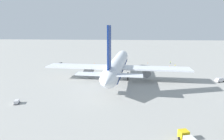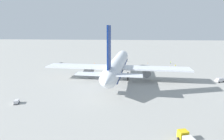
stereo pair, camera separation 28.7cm
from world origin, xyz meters
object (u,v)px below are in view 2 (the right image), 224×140
Objects in this scene: service_truck_2 at (188,140)px; traffic_cone_0 at (170,66)px; ground_worker_1 at (127,61)px; airliner at (117,65)px; traffic_cone_1 at (177,68)px; baggage_cart_2 at (61,63)px; traffic_cone_2 at (148,63)px; service_van at (220,80)px; ground_worker_3 at (175,66)px; traffic_cone_3 at (95,63)px; ground_worker_0 at (171,63)px; baggage_cart_0 at (17,102)px.

traffic_cone_0 is (86.66, -14.63, -0.96)m from service_truck_2.
service_truck_2 reaches higher than ground_worker_1.
airliner is 45.82m from traffic_cone_1.
traffic_cone_2 reaches higher than baggage_cart_2.
service_van reaches higher than ground_worker_3.
traffic_cone_2 is 38.09m from traffic_cone_3.
traffic_cone_2 is at bearing -86.37° from baggage_cart_2.
traffic_cone_2 is (10.12, 13.41, 0.00)m from traffic_cone_0.
ground_worker_0 is at bearing 15.98° from service_van.
traffic_cone_2 is at bearing -23.79° from airliner.
ground_worker_1 is at bearing 55.59° from traffic_cone_1.
ground_worker_1 is at bearing 62.10° from traffic_cone_0.
ground_worker_3 is 3.23× the size of traffic_cone_3.
traffic_cone_1 is at bearing -124.41° from ground_worker_1.
ground_worker_1 is at bearing 71.99° from traffic_cone_2.
baggage_cart_0 reaches higher than traffic_cone_1.
baggage_cart_0 is 6.15× the size of traffic_cone_2.
service_truck_2 is at bearing 168.36° from ground_worker_3.
service_truck_2 reaches higher than traffic_cone_0.
ground_worker_3 is (-8.63, -78.74, 0.64)m from baggage_cart_2.
baggage_cart_2 is 48.65m from ground_worker_1.
traffic_cone_0 is at bearing 23.06° from service_van.
ground_worker_1 is 3.21× the size of traffic_cone_2.
traffic_cone_0 is at bearing -117.90° from ground_worker_1.
airliner is at bearing 19.27° from service_truck_2.
traffic_cone_2 is (45.63, 28.52, -0.76)m from service_van.
traffic_cone_1 is (-21.11, -30.82, -0.63)m from ground_worker_1.
service_truck_2 is 99.37m from traffic_cone_3.
airliner is 48.47m from service_van.
ground_worker_3 reaches higher than ground_worker_1.
traffic_cone_3 is at bearing -10.40° from baggage_cart_0.
traffic_cone_0 is at bearing -43.66° from baggage_cart_0.
baggage_cart_0 is at bearing 156.17° from ground_worker_1.
ground_worker_0 is 9.66m from traffic_cone_0.
baggage_cart_2 is 78.36m from ground_worker_0.
service_van is 8.67× the size of traffic_cone_0.
traffic_cone_2 is at bearing -83.36° from traffic_cone_3.
baggage_cart_2 is at bearing 85.38° from traffic_cone_0.
traffic_cone_2 is (96.78, -1.22, -0.96)m from service_truck_2.
traffic_cone_1 is 22.87m from traffic_cone_2.
ground_worker_3 is at bearing -1.26° from traffic_cone_1.
ground_worker_1 is (82.77, -36.55, 0.19)m from baggage_cart_0.
service_truck_2 is 96.79m from traffic_cone_2.
baggage_cart_0 reaches higher than traffic_cone_3.
traffic_cone_1 is (-12.33, -78.66, 0.01)m from baggage_cart_2.
ground_worker_0 is (3.22, -78.29, 0.60)m from baggage_cart_2.
service_van is 78.13m from traffic_cone_3.
service_van is at bearing -164.02° from ground_worker_0.
baggage_cart_0 is 93.78m from traffic_cone_0.
baggage_cart_2 is at bearing 65.44° from service_van.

